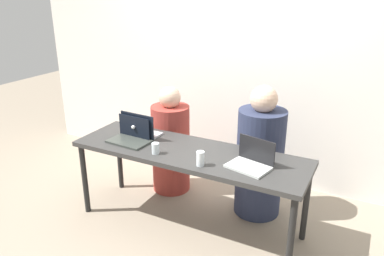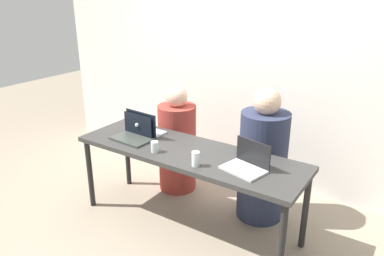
{
  "view_description": "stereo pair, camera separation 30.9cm",
  "coord_description": "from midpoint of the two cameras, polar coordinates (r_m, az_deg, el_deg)",
  "views": [
    {
      "loc": [
        1.33,
        -2.5,
        1.99
      ],
      "look_at": [
        0.0,
        0.06,
        0.9
      ],
      "focal_mm": 35.0,
      "sensor_mm": 36.0,
      "label": 1
    },
    {
      "loc": [
        1.6,
        -2.35,
        1.99
      ],
      "look_at": [
        0.0,
        0.06,
        0.9
      ],
      "focal_mm": 35.0,
      "sensor_mm": 36.0,
      "label": 2
    }
  ],
  "objects": [
    {
      "name": "laptop_back_left",
      "position": [
        3.44,
        -4.86,
        -0.24
      ],
      "size": [
        0.34,
        0.25,
        0.21
      ],
      "rotation": [
        0.0,
        0.0,
        3.09
      ],
      "color": "#B3B3B9",
      "rests_on": "desk"
    },
    {
      "name": "desk",
      "position": [
        3.13,
        2.2,
        -4.56
      ],
      "size": [
        1.99,
        0.61,
        0.72
      ],
      "color": "#333231",
      "rests_on": "ground"
    },
    {
      "name": "back_wall",
      "position": [
        3.94,
        11.46,
        10.81
      ],
      "size": [
        5.18,
        0.1,
        2.68
      ],
      "primitive_type": "cube",
      "color": "white",
      "rests_on": "ground"
    },
    {
      "name": "person_on_right",
      "position": [
        3.41,
        13.28,
        -5.11
      ],
      "size": [
        0.48,
        0.48,
        1.22
      ],
      "rotation": [
        0.0,
        0.0,
        2.99
      ],
      "color": "#2A304A",
      "rests_on": "ground"
    },
    {
      "name": "laptop_front_right",
      "position": [
        2.83,
        11.46,
        -5.43
      ],
      "size": [
        0.35,
        0.28,
        0.21
      ],
      "rotation": [
        0.0,
        0.0,
        -0.23
      ],
      "color": "silver",
      "rests_on": "desk"
    },
    {
      "name": "ground_plane",
      "position": [
        3.46,
        2.05,
        -14.42
      ],
      "size": [
        12.0,
        12.0,
        0.0
      ],
      "primitive_type": "plane",
      "color": "gray"
    },
    {
      "name": "laptop_front_left",
      "position": [
        3.35,
        -6.07,
        -0.84
      ],
      "size": [
        0.37,
        0.28,
        0.23
      ],
      "rotation": [
        0.0,
        0.0,
        -0.07
      ],
      "color": "#373C37",
      "rests_on": "desk"
    },
    {
      "name": "water_glass_left",
      "position": [
        3.06,
        -2.86,
        -3.04
      ],
      "size": [
        0.06,
        0.06,
        0.09
      ],
      "color": "silver",
      "rests_on": "desk"
    },
    {
      "name": "person_on_left",
      "position": [
        3.81,
        0.05,
        -2.57
      ],
      "size": [
        0.4,
        0.4,
        1.1
      ],
      "rotation": [
        0.0,
        0.0,
        3.18
      ],
      "color": "#9A352D",
      "rests_on": "ground"
    },
    {
      "name": "water_glass_right",
      "position": [
        2.83,
        3.7,
        -4.94
      ],
      "size": [
        0.06,
        0.06,
        0.12
      ],
      "color": "white",
      "rests_on": "desk"
    }
  ]
}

